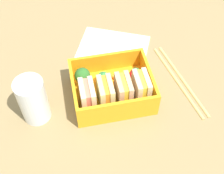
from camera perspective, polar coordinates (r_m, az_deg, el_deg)
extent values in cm
cube|color=olive|center=(65.81, 0.00, -1.99)|extent=(120.00, 120.00, 2.00)
cube|color=orange|center=(64.52, 0.00, -1.15)|extent=(15.89, 13.09, 1.20)
cube|color=orange|center=(58.61, 1.24, -4.22)|extent=(15.89, 0.60, 4.63)
cube|color=orange|center=(66.22, -1.10, 4.61)|extent=(15.89, 0.60, 4.63)
cube|color=orange|center=(63.63, 6.76, 1.55)|extent=(0.60, 11.89, 4.63)
cube|color=orange|center=(61.72, -6.97, -0.66)|extent=(0.60, 11.89, 4.63)
cube|color=beige|center=(61.25, 6.17, -0.03)|extent=(0.92, 5.08, 6.06)
cube|color=yellow|center=(61.04, 5.35, -0.16)|extent=(0.92, 4.68, 5.57)
cube|color=beige|center=(60.85, 4.51, -0.30)|extent=(0.92, 5.08, 6.06)
cube|color=tan|center=(60.54, 2.97, -0.56)|extent=(0.92, 5.08, 6.06)
cube|color=yellow|center=(60.38, 2.12, -0.70)|extent=(0.92, 4.68, 5.57)
cube|color=tan|center=(60.24, 1.28, -0.84)|extent=(0.92, 5.08, 6.06)
cube|color=#D9C67D|center=(60.02, -0.30, -1.10)|extent=(0.92, 5.08, 6.06)
cube|color=orange|center=(59.92, -1.16, -1.24)|extent=(0.92, 4.68, 5.57)
cube|color=#D9C67D|center=(59.84, -2.02, -1.38)|extent=(0.92, 5.08, 6.06)
cube|color=beige|center=(59.71, -3.61, -1.64)|extent=(0.92, 5.08, 6.06)
cube|color=#D87259|center=(59.67, -4.48, -1.78)|extent=(0.92, 4.68, 5.57)
cube|color=beige|center=(59.64, -5.35, -1.92)|extent=(0.92, 5.08, 6.06)
sphere|color=red|center=(65.38, 4.31, 2.29)|extent=(2.62, 2.62, 2.62)
cone|color=#2D7F3F|center=(64.17, 4.40, 3.22)|extent=(1.57, 1.57, 0.60)
cylinder|color=orange|center=(65.71, 0.71, 1.73)|extent=(4.51, 4.42, 1.01)
sphere|color=red|center=(64.04, -1.63, 1.35)|extent=(3.07, 3.07, 3.07)
cone|color=#348943|center=(62.64, -1.67, 2.42)|extent=(1.84, 1.84, 0.60)
cylinder|color=#88CF6A|center=(64.77, -5.28, 0.94)|extent=(1.38, 1.38, 1.75)
sphere|color=#2D6625|center=(63.23, -5.41, 2.09)|extent=(3.25, 3.25, 3.25)
cylinder|color=tan|center=(68.96, 12.79, 1.47)|extent=(4.56, 20.70, 0.70)
cylinder|color=tan|center=(68.40, 11.86, 1.15)|extent=(4.56, 20.70, 0.70)
cylinder|color=white|center=(59.99, -14.24, -2.36)|extent=(5.44, 5.44, 9.83)
cube|color=silver|center=(74.02, 0.24, 7.30)|extent=(19.10, 16.70, 0.40)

